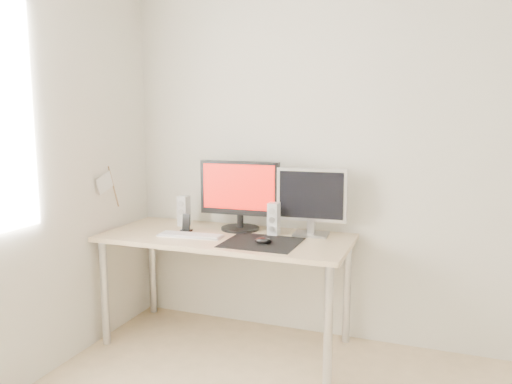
# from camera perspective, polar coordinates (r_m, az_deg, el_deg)

# --- Properties ---
(wall_back) EXTENTS (3.50, 0.00, 3.50)m
(wall_back) POSITION_cam_1_polar(r_m,az_deg,el_deg) (3.27, 14.32, 4.16)
(wall_back) COLOR white
(wall_back) RESTS_ON ground
(mousepad) EXTENTS (0.45, 0.40, 0.00)m
(mousepad) POSITION_cam_1_polar(r_m,az_deg,el_deg) (3.04, 0.64, -5.79)
(mousepad) COLOR black
(mousepad) RESTS_ON desk
(mouse) EXTENTS (0.10, 0.06, 0.04)m
(mouse) POSITION_cam_1_polar(r_m,az_deg,el_deg) (3.00, 0.81, -5.59)
(mouse) COLOR black
(mouse) RESTS_ON mousepad
(desk) EXTENTS (1.60, 0.70, 0.73)m
(desk) POSITION_cam_1_polar(r_m,az_deg,el_deg) (3.25, -3.46, -6.32)
(desk) COLOR #D1B587
(desk) RESTS_ON ground
(main_monitor) EXTENTS (0.55, 0.27, 0.47)m
(main_monitor) POSITION_cam_1_polar(r_m,az_deg,el_deg) (3.34, -1.88, -0.08)
(main_monitor) COLOR black
(main_monitor) RESTS_ON desk
(second_monitor) EXTENTS (0.45, 0.17, 0.43)m
(second_monitor) POSITION_cam_1_polar(r_m,az_deg,el_deg) (3.20, 6.37, -0.74)
(second_monitor) COLOR silver
(second_monitor) RESTS_ON desk
(speaker_left) EXTENTS (0.07, 0.08, 0.21)m
(speaker_left) POSITION_cam_1_polar(r_m,az_deg,el_deg) (3.52, -8.25, -2.16)
(speaker_left) COLOR silver
(speaker_left) RESTS_ON desk
(speaker_right) EXTENTS (0.07, 0.08, 0.21)m
(speaker_right) POSITION_cam_1_polar(r_m,az_deg,el_deg) (3.22, 2.04, -3.09)
(speaker_right) COLOR white
(speaker_right) RESTS_ON desk
(keyboard) EXTENTS (0.43, 0.15, 0.02)m
(keyboard) POSITION_cam_1_polar(r_m,az_deg,el_deg) (3.23, -7.48, -4.91)
(keyboard) COLOR #B7B7BA
(keyboard) RESTS_ON desk
(phone_dock) EXTENTS (0.07, 0.06, 0.12)m
(phone_dock) POSITION_cam_1_polar(r_m,az_deg,el_deg) (3.36, -7.97, -3.89)
(phone_dock) COLOR black
(phone_dock) RESTS_ON desk
(pennant) EXTENTS (0.01, 0.23, 0.29)m
(pennant) POSITION_cam_1_polar(r_m,az_deg,el_deg) (3.45, -16.59, 0.91)
(pennant) COLOR #A57F54
(pennant) RESTS_ON wall_left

